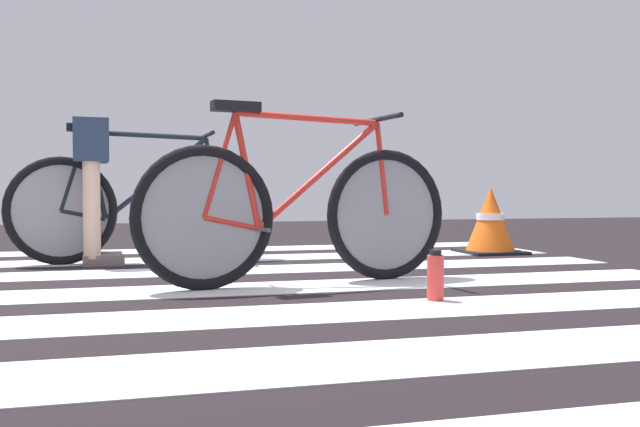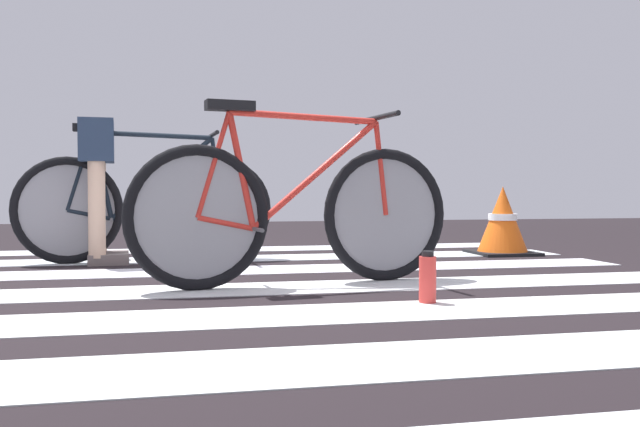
{
  "view_description": "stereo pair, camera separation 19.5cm",
  "coord_description": "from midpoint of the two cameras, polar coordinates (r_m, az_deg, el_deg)",
  "views": [
    {
      "loc": [
        -0.45,
        -3.61,
        0.51
      ],
      "look_at": [
        0.54,
        0.19,
        0.38
      ],
      "focal_mm": 38.05,
      "sensor_mm": 36.0,
      "label": 1
    },
    {
      "loc": [
        -0.25,
        -3.61,
        0.51
      ],
      "look_at": [
        0.54,
        0.19,
        0.38
      ],
      "focal_mm": 38.05,
      "sensor_mm": 36.0,
      "label": 2
    }
  ],
  "objects": [
    {
      "name": "water_bottle",
      "position": [
        3.02,
        7.99,
        -5.35
      ],
      "size": [
        0.07,
        0.07,
        0.23
      ],
      "color": "red",
      "rests_on": "ground"
    },
    {
      "name": "cyclist_2_of_2",
      "position": [
        4.77,
        -19.81,
        3.39
      ],
      "size": [
        0.34,
        0.43,
        0.96
      ],
      "rotation": [
        0.0,
        0.0,
        0.08
      ],
      "color": "beige",
      "rests_on": "ground"
    },
    {
      "name": "traffic_cone",
      "position": [
        5.42,
        13.23,
        -0.69
      ],
      "size": [
        0.46,
        0.46,
        0.52
      ],
      "color": "black",
      "rests_on": "ground"
    },
    {
      "name": "crosswalk_markings",
      "position": [
        3.41,
        -9.17,
        -6.34
      ],
      "size": [
        5.39,
        4.97,
        0.0
      ],
      "color": "silver",
      "rests_on": "ground"
    },
    {
      "name": "bicycle_2_of_2",
      "position": [
        4.78,
        -16.06,
        0.6
      ],
      "size": [
        1.73,
        0.52,
        0.93
      ],
      "rotation": [
        0.0,
        0.0,
        0.08
      ],
      "color": "black",
      "rests_on": "ground"
    },
    {
      "name": "ground",
      "position": [
        3.66,
        -9.03,
        -5.95
      ],
      "size": [
        18.0,
        14.0,
        0.02
      ],
      "color": "black"
    },
    {
      "name": "bicycle_1_of_2",
      "position": [
        3.5,
        -3.28,
        0.21
      ],
      "size": [
        1.72,
        0.53,
        0.93
      ],
      "rotation": [
        0.0,
        0.0,
        0.16
      ],
      "color": "black",
      "rests_on": "ground"
    }
  ]
}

